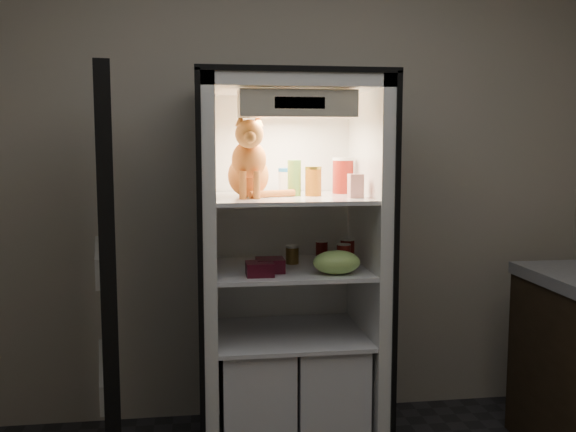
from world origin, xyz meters
name	(u,v)px	position (x,y,z in m)	size (l,w,h in m)	color
room_shell	(359,117)	(0.00, 0.00, 1.62)	(3.60, 3.60, 3.60)	white
refrigerator	(288,294)	(0.00, 1.38, 0.79)	(0.90, 0.72, 1.88)	white
fridge_door	(107,289)	(-0.84, 1.09, 0.91)	(0.19, 0.87, 1.85)	black
tabby_cat	(249,166)	(-0.20, 1.30, 1.44)	(0.33, 0.38, 0.40)	#C75019
parmesan_shaker	(294,178)	(0.02, 1.34, 1.38)	(0.07, 0.07, 0.17)	green
mayo_tub	(287,181)	(0.01, 1.48, 1.35)	(0.09, 0.09, 0.13)	white
salsa_jar	(313,181)	(0.12, 1.32, 1.36)	(0.08, 0.08, 0.14)	maroon
pepper_jar	(343,175)	(0.29, 1.45, 1.38)	(0.11, 0.11, 0.18)	maroon
cream_carton	(356,186)	(0.29, 1.19, 1.35)	(0.07, 0.07, 0.11)	white
soda_can_a	(322,252)	(0.17, 1.40, 1.00)	(0.06, 0.06, 0.11)	black
soda_can_b	(347,252)	(0.29, 1.33, 1.01)	(0.07, 0.07, 0.13)	black
soda_can_c	(344,257)	(0.25, 1.22, 1.00)	(0.07, 0.07, 0.13)	black
condiment_jar	(292,255)	(0.02, 1.41, 0.99)	(0.07, 0.07, 0.09)	#543C18
grape_bag	(337,262)	(0.19, 1.13, 1.00)	(0.22, 0.16, 0.11)	#8BC65C
berry_box_left	(260,269)	(-0.17, 1.14, 0.97)	(0.13, 0.13, 0.06)	#460B16
berry_box_right	(270,265)	(-0.11, 1.22, 0.97)	(0.13, 0.13, 0.06)	#460B16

